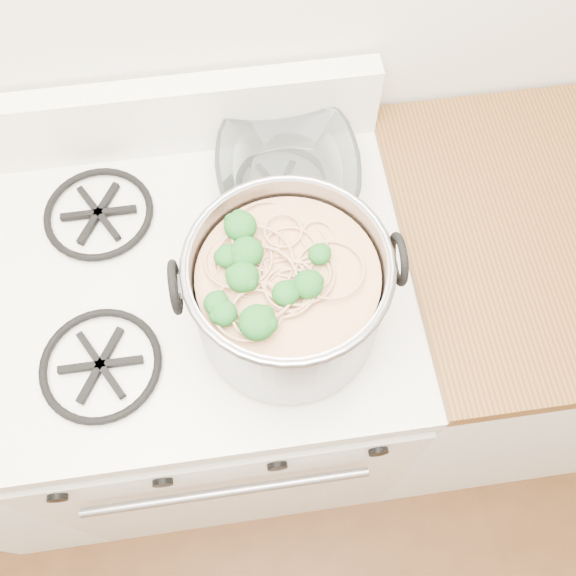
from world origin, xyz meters
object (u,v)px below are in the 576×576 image
Objects in this scene: stock_pot at (288,294)px; glass_bowl at (288,176)px; spatula at (300,247)px; gas_range at (221,364)px.

glass_bowl is (0.04, 0.28, -0.09)m from stock_pot.
stock_pot is 0.16m from spatula.
stock_pot is 0.30m from glass_bowl.
gas_range is 2.71× the size of stock_pot.
gas_range is 0.56m from glass_bowl.
spatula is at bearing -90.13° from glass_bowl.
glass_bowl reaches higher than spatula.
spatula reaches higher than gas_range.
glass_bowl is at bearing 113.04° from spatula.
glass_bowl is (0.19, 0.17, 0.50)m from gas_range.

